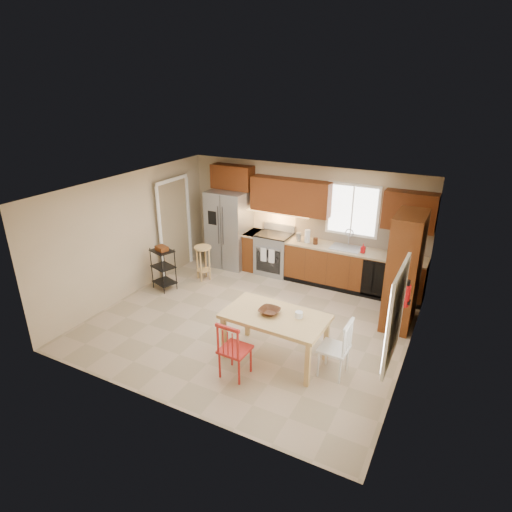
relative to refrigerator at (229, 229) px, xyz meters
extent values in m
plane|color=tan|center=(1.70, -2.12, -0.91)|extent=(5.50, 5.50, 0.00)
cube|color=silver|center=(1.70, -2.12, 1.59)|extent=(5.50, 5.00, 0.02)
cube|color=#CCB793|center=(1.70, 0.38, 0.34)|extent=(5.50, 0.02, 2.50)
cube|color=#CCB793|center=(1.70, -4.62, 0.34)|extent=(5.50, 0.02, 2.50)
cube|color=#CCB793|center=(-1.05, -2.12, 0.34)|extent=(0.02, 5.00, 2.50)
cube|color=#CCB793|center=(4.45, -2.12, 0.34)|extent=(0.02, 5.00, 2.50)
cube|color=gray|center=(0.00, 0.00, 0.00)|extent=(0.92, 0.75, 1.82)
cube|color=gray|center=(1.15, 0.06, -0.45)|extent=(0.76, 0.63, 0.92)
cube|color=#643112|center=(0.60, 0.08, -0.46)|extent=(0.30, 0.60, 0.90)
cube|color=#643112|center=(2.99, 0.08, -0.46)|extent=(2.92, 0.60, 0.90)
cube|color=black|center=(3.55, -0.22, -0.46)|extent=(0.60, 0.02, 0.78)
cube|color=beige|center=(2.99, 0.36, 0.27)|extent=(2.92, 0.03, 0.55)
cube|color=#622A10|center=(0.00, 0.20, 1.19)|extent=(1.00, 0.35, 0.55)
cube|color=#622A10|center=(1.45, 0.20, 0.92)|extent=(1.80, 0.35, 0.75)
cube|color=#622A10|center=(3.95, 0.20, 0.92)|extent=(1.00, 0.35, 0.75)
cube|color=white|center=(2.80, 0.35, 0.74)|extent=(1.12, 0.04, 1.12)
cube|color=gray|center=(2.80, 0.08, -0.05)|extent=(0.62, 0.46, 0.16)
cube|color=#FFBF66|center=(1.15, 0.17, 0.52)|extent=(1.60, 0.30, 0.01)
imported|color=red|center=(3.18, -0.02, 0.09)|extent=(0.09, 0.09, 0.19)
cylinder|color=silver|center=(1.95, 0.03, 0.13)|extent=(0.12, 0.12, 0.28)
cylinder|color=gray|center=(1.75, 0.03, 0.08)|extent=(0.11, 0.11, 0.18)
cylinder|color=#4A2813|center=(2.15, 0.00, 0.06)|extent=(0.10, 0.10, 0.14)
cube|color=#643112|center=(4.13, -0.93, 0.14)|extent=(0.50, 0.95, 2.10)
cylinder|color=red|center=(4.33, -1.98, 0.19)|extent=(0.12, 0.12, 0.36)
cube|color=white|center=(4.38, -3.27, 0.54)|extent=(0.04, 1.02, 1.32)
cube|color=#8C7A59|center=(-0.97, -0.82, 0.14)|extent=(0.04, 0.95, 2.10)
imported|color=#4A2813|center=(2.48, -2.95, -0.12)|extent=(0.34, 0.34, 0.08)
cylinder|color=silver|center=(2.93, -2.85, -0.09)|extent=(0.12, 0.12, 0.14)
camera|label=1|loc=(4.97, -8.20, 3.25)|focal=30.00mm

